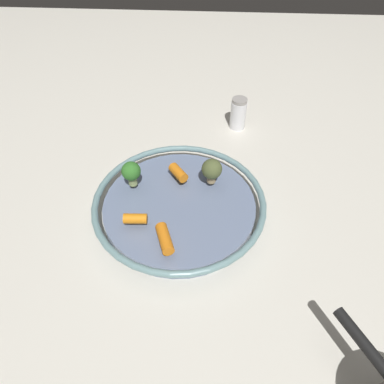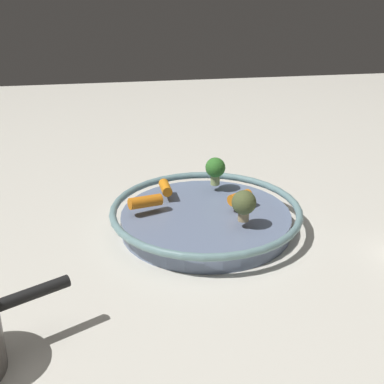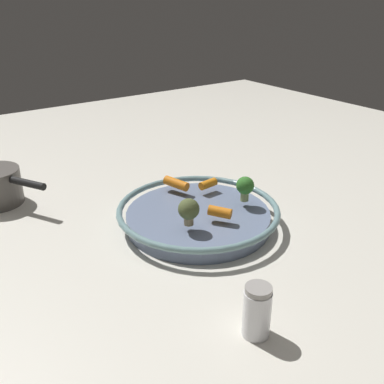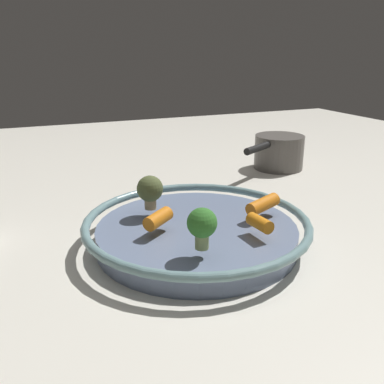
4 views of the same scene
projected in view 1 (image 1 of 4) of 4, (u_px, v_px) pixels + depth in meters
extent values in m
plane|color=silver|center=(180.00, 213.00, 0.69)|extent=(2.34, 2.34, 0.00)
cylinder|color=slate|center=(180.00, 208.00, 0.68)|extent=(0.30, 0.30, 0.03)
torus|color=gray|center=(179.00, 201.00, 0.67)|extent=(0.34, 0.34, 0.01)
cylinder|color=orange|center=(135.00, 219.00, 0.61)|extent=(0.02, 0.04, 0.02)
cylinder|color=orange|center=(165.00, 239.00, 0.58)|extent=(0.06, 0.04, 0.02)
cylinder|color=orange|center=(178.00, 173.00, 0.70)|extent=(0.05, 0.04, 0.02)
cylinder|color=tan|center=(211.00, 178.00, 0.69)|extent=(0.02, 0.02, 0.02)
sphere|color=#515B32|center=(212.00, 169.00, 0.67)|extent=(0.04, 0.04, 0.04)
cylinder|color=#98A966|center=(133.00, 180.00, 0.68)|extent=(0.02, 0.02, 0.02)
sphere|color=#34752A|center=(131.00, 171.00, 0.66)|extent=(0.04, 0.04, 0.04)
cylinder|color=white|center=(238.00, 115.00, 0.88)|extent=(0.04, 0.04, 0.07)
cylinder|color=#9E9993|center=(240.00, 101.00, 0.85)|extent=(0.04, 0.04, 0.01)
cylinder|color=black|center=(362.00, 341.00, 0.45)|extent=(0.09, 0.06, 0.02)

